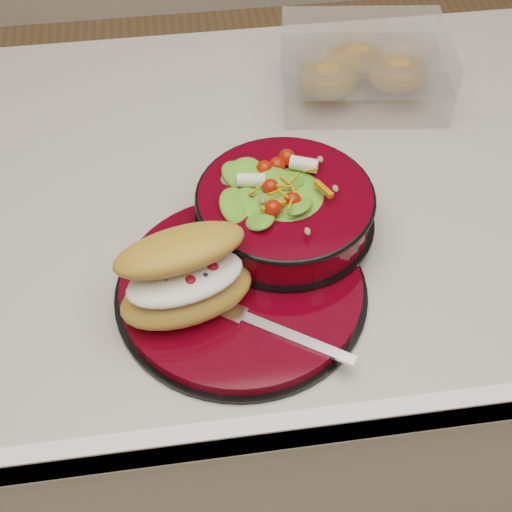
{
  "coord_description": "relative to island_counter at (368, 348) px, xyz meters",
  "views": [
    {
      "loc": [
        -0.31,
        -0.7,
        1.55
      ],
      "look_at": [
        -0.23,
        -0.17,
        0.94
      ],
      "focal_mm": 50.0,
      "sensor_mm": 36.0,
      "label": 1
    }
  ],
  "objects": [
    {
      "name": "island_counter",
      "position": [
        0.0,
        0.0,
        0.0
      ],
      "size": [
        1.24,
        0.74,
        0.9
      ],
      "color": "silver",
      "rests_on": "ground"
    },
    {
      "name": "croissant",
      "position": [
        -0.31,
        -0.21,
        0.51
      ],
      "size": [
        0.17,
        0.13,
        0.09
      ],
      "rotation": [
        0.0,
        0.0,
        0.26
      ],
      "color": "#C17F3B",
      "rests_on": "dinner_plate"
    },
    {
      "name": "dinner_plate",
      "position": [
        -0.25,
        -0.19,
        0.46
      ],
      "size": [
        0.29,
        0.29,
        0.02
      ],
      "rotation": [
        0.0,
        0.0,
        -0.37
      ],
      "color": "black",
      "rests_on": "island_counter"
    },
    {
      "name": "salad_bowl",
      "position": [
        -0.19,
        -0.1,
        0.5
      ],
      "size": [
        0.22,
        0.22,
        0.09
      ],
      "rotation": [
        0.0,
        0.0,
        0.31
      ],
      "color": "black",
      "rests_on": "dinner_plate"
    },
    {
      "name": "pastry_box",
      "position": [
        -0.03,
        0.17,
        0.49
      ],
      "size": [
        0.26,
        0.2,
        0.09
      ],
      "rotation": [
        0.0,
        0.0,
        -0.12
      ],
      "color": "white",
      "rests_on": "island_counter"
    },
    {
      "name": "fork",
      "position": [
        -0.22,
        -0.26,
        0.47
      ],
      "size": [
        0.15,
        0.11,
        0.0
      ],
      "rotation": [
        0.0,
        0.0,
        0.97
      ],
      "color": "silver",
      "rests_on": "dinner_plate"
    }
  ]
}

